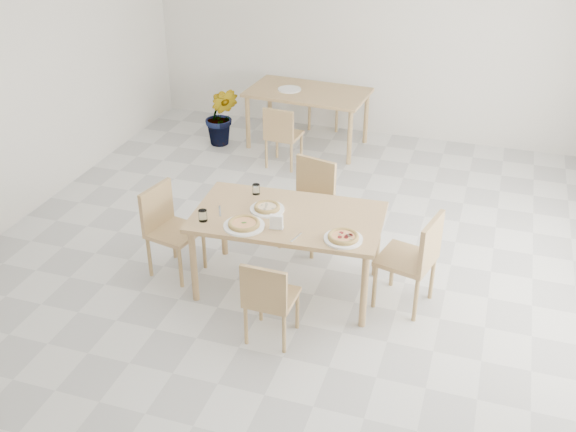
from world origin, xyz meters
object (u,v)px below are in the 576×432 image
(plate_pepperoni, at_px, (343,239))
(pizza_margherita, at_px, (244,223))
(plate_margherita, at_px, (244,226))
(chair_back_s, at_px, (282,133))
(chair_north, at_px, (310,197))
(chair_back_n, at_px, (327,88))
(second_table, at_px, (308,97))
(chair_south, at_px, (268,296))
(main_table, at_px, (288,223))
(napkin_holder, at_px, (276,223))
(tumbler_a, at_px, (203,216))
(chair_west, at_px, (168,224))
(plate_mushroom, at_px, (267,209))
(plate_empty, at_px, (289,89))
(pizza_pepperoni, at_px, (343,236))
(chair_east, at_px, (416,255))
(pizza_mushroom, at_px, (267,207))
(tumbler_b, at_px, (256,189))
(potted_plant, at_px, (222,116))

(plate_pepperoni, bearing_deg, pizza_margherita, -176.57)
(plate_margherita, height_order, chair_back_s, chair_back_s)
(chair_north, bearing_deg, chair_back_n, 116.06)
(second_table, bearing_deg, chair_north, -69.23)
(chair_south, relative_size, second_table, 0.49)
(chair_north, bearing_deg, chair_back_s, 131.30)
(main_table, bearing_deg, chair_north, 89.43)
(napkin_holder, height_order, chair_back_n, chair_back_n)
(plate_pepperoni, bearing_deg, tumbler_a, -177.00)
(chair_back_n, bearing_deg, chair_west, -102.37)
(plate_pepperoni, bearing_deg, plate_mushroom, 159.65)
(chair_back_n, height_order, plate_empty, chair_back_n)
(chair_south, distance_m, chair_back_n, 4.84)
(plate_empty, bearing_deg, plate_mushroom, -75.65)
(chair_west, xyz_separation_m, plate_empty, (0.15, 3.20, 0.26))
(tumbler_a, relative_size, second_table, 0.06)
(pizza_pepperoni, relative_size, plate_empty, 0.93)
(chair_back_s, bearing_deg, pizza_margherita, 106.46)
(chair_east, distance_m, pizza_mushroom, 1.34)
(main_table, relative_size, tumbler_a, 16.93)
(chair_south, distance_m, pizza_mushroom, 0.92)
(tumbler_b, bearing_deg, chair_west, -154.32)
(napkin_holder, bearing_deg, plate_empty, 98.86)
(chair_east, distance_m, tumbler_a, 1.83)
(chair_south, distance_m, napkin_holder, 0.64)
(plate_margherita, relative_size, plate_empty, 1.16)
(pizza_mushroom, bearing_deg, napkin_holder, -57.37)
(potted_plant, bearing_deg, main_table, -57.16)
(main_table, height_order, pizza_pepperoni, pizza_pepperoni)
(plate_empty, relative_size, potted_plant, 0.37)
(chair_north, relative_size, potted_plant, 1.09)
(potted_plant, bearing_deg, chair_west, -76.58)
(tumbler_b, height_order, napkin_holder, napkin_holder)
(chair_east, height_order, second_table, chair_east)
(chair_back_s, bearing_deg, chair_back_n, -90.48)
(main_table, distance_m, chair_north, 0.85)
(plate_pepperoni, xyz_separation_m, potted_plant, (-2.39, 3.10, -0.36))
(chair_north, relative_size, plate_empty, 2.92)
(main_table, xyz_separation_m, potted_plant, (-1.84, 2.85, -0.28))
(chair_east, relative_size, pizza_mushroom, 3.70)
(chair_east, height_order, plate_mushroom, chair_east)
(napkin_holder, bearing_deg, plate_mushroom, 115.40)
(second_table, bearing_deg, tumbler_b, -79.11)
(plate_margherita, xyz_separation_m, plate_pepperoni, (0.84, 0.05, 0.00))
(second_table, bearing_deg, chair_east, -55.17)
(napkin_holder, bearing_deg, pizza_pepperoni, -6.42)
(chair_south, bearing_deg, plate_empty, -73.09)
(chair_east, bearing_deg, potted_plant, -119.71)
(plate_margherita, bearing_deg, main_table, 46.05)
(chair_east, xyz_separation_m, plate_pepperoni, (-0.56, -0.31, 0.24))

